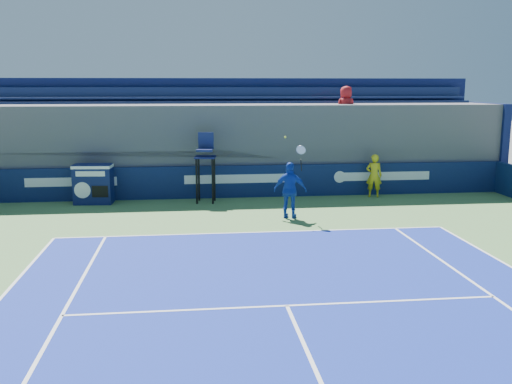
{
  "coord_description": "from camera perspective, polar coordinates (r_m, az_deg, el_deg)",
  "views": [
    {
      "loc": [
        -1.74,
        -3.62,
        4.1
      ],
      "look_at": [
        0.0,
        11.5,
        1.25
      ],
      "focal_mm": 40.0,
      "sensor_mm": 36.0,
      "label": 1
    }
  ],
  "objects": [
    {
      "name": "match_clock",
      "position": [
        20.72,
        -15.95,
        0.88
      ],
      "size": [
        1.37,
        0.83,
        1.4
      ],
      "color": "#0F184B",
      "rests_on": "ground"
    },
    {
      "name": "tennis_player",
      "position": [
        17.74,
        3.45,
        0.19
      ],
      "size": [
        1.11,
        0.75,
        2.57
      ],
      "color": "#1439A6",
      "rests_on": "apron"
    },
    {
      "name": "umpire_chair",
      "position": [
        20.13,
        -5.08,
        3.23
      ],
      "size": [
        0.8,
        0.8,
        2.48
      ],
      "color": "black",
      "rests_on": "ground"
    },
    {
      "name": "back_hoarding",
      "position": [
        21.08,
        -1.73,
        1.05
      ],
      "size": [
        20.4,
        0.21,
        1.2
      ],
      "color": "#0C1944",
      "rests_on": "ground"
    },
    {
      "name": "stadium_seating",
      "position": [
        22.94,
        -2.19,
        4.94
      ],
      "size": [
        21.0,
        4.05,
        4.4
      ],
      "color": "#49494E",
      "rests_on": "ground"
    },
    {
      "name": "ball_person",
      "position": [
        21.55,
        11.72,
        1.62
      ],
      "size": [
        0.67,
        0.54,
        1.6
      ],
      "primitive_type": "imported",
      "rotation": [
        0.0,
        0.0,
        2.85
      ],
      "color": "yellow",
      "rests_on": "apron"
    }
  ]
}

